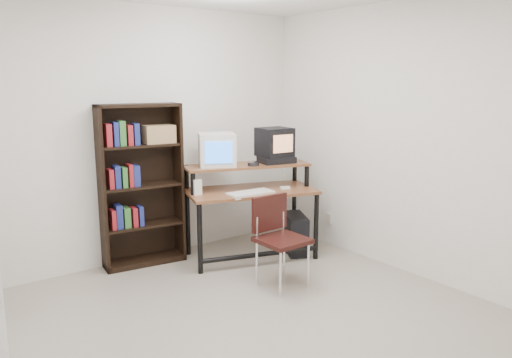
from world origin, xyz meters
TOP-DOWN VIEW (x-y plane):
  - floor at (0.00, 0.00)m, footprint 4.00×4.00m
  - back_wall at (0.00, 2.00)m, footprint 4.00×0.01m
  - right_wall at (2.00, 0.00)m, footprint 0.01×4.00m
  - computer_desk at (1.02, 1.35)m, footprint 1.46×1.03m
  - crt_monitor at (0.76, 1.60)m, footprint 0.49×0.49m
  - vcr at (1.37, 1.35)m, footprint 0.41×0.33m
  - crt_tv at (1.37, 1.38)m, footprint 0.35×0.35m
  - cd_spindle at (1.06, 1.35)m, footprint 0.15×0.15m
  - keyboard at (0.89, 1.17)m, footprint 0.48×0.24m
  - mousepad at (1.31, 1.14)m, footprint 0.25×0.22m
  - mouse at (1.32, 1.15)m, footprint 0.12×0.10m
  - desk_speaker at (0.44, 1.46)m, footprint 0.09×0.08m
  - pc_tower at (1.48, 1.16)m, footprint 0.39×0.49m
  - school_chair at (0.78, 0.60)m, footprint 0.42×0.42m
  - bookshelf at (0.01, 1.85)m, footprint 0.84×0.37m
  - wall_outlet at (1.99, 1.15)m, footprint 0.02×0.08m

SIDE VIEW (x-z plane):
  - floor at x=0.00m, z-range -0.01..0.00m
  - pc_tower at x=1.48m, z-range 0.00..0.42m
  - wall_outlet at x=1.99m, z-range 0.24..0.36m
  - school_chair at x=0.78m, z-range 0.09..0.92m
  - computer_desk at x=1.02m, z-range 0.21..1.19m
  - mousepad at x=1.31m, z-range 0.72..0.73m
  - keyboard at x=0.89m, z-range 0.72..0.75m
  - mouse at x=1.32m, z-range 0.73..0.76m
  - desk_speaker at x=0.44m, z-range 0.72..0.89m
  - bookshelf at x=0.01m, z-range 0.03..1.66m
  - cd_spindle at x=1.06m, z-range 0.97..1.02m
  - vcr at x=1.37m, z-range 0.97..1.05m
  - crt_monitor at x=0.76m, z-range 0.97..1.32m
  - crt_tv at x=1.37m, z-range 1.05..1.36m
  - back_wall at x=0.00m, z-range 0.00..2.60m
  - right_wall at x=2.00m, z-range 0.00..2.60m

